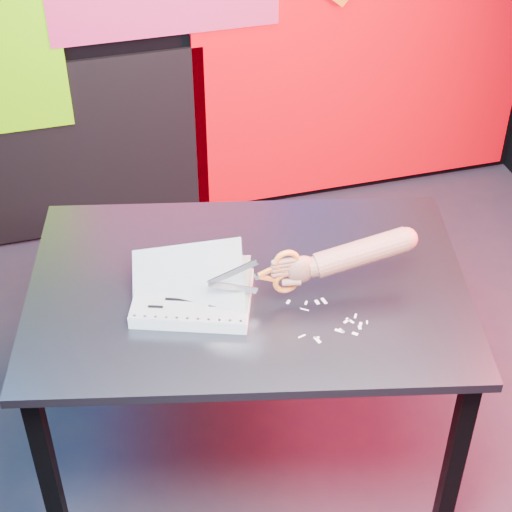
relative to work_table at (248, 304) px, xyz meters
name	(u,v)px	position (x,y,z in m)	size (l,w,h in m)	color
room	(357,103)	(0.28, -0.05, 0.68)	(3.01, 3.01, 2.71)	#23232F
backdrop	(239,24)	(0.34, 1.41, 0.29)	(2.88, 0.05, 2.08)	#E9000D
work_table	(248,304)	(0.00, 0.00, 0.00)	(1.49, 1.16, 0.75)	black
printout_stack	(193,297)	(-0.18, -0.04, 0.10)	(0.40, 0.35, 0.18)	white
scissors	(280,273)	(0.06, -0.11, 0.20)	(0.27, 0.02, 0.15)	#B5B5B8
hand_forearm	(351,255)	(0.28, -0.12, 0.23)	(0.43, 0.08, 0.14)	#BA6654
paper_clippings	(332,321)	(0.19, -0.22, 0.08)	(0.21, 0.20, 0.00)	silver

